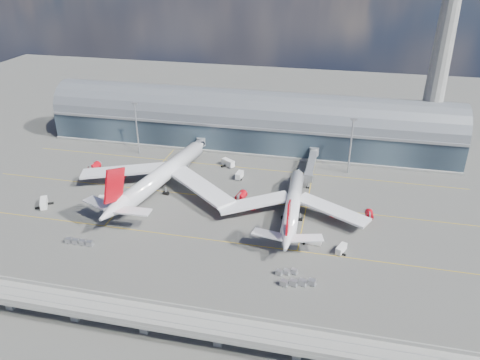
% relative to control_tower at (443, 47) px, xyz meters
% --- Properties ---
extents(ground, '(500.00, 500.00, 0.00)m').
position_rel_control_tower_xyz_m(ground, '(-85.00, -83.00, -51.64)').
color(ground, '#474744').
rests_on(ground, ground).
extents(taxi_lines, '(200.00, 80.12, 0.01)m').
position_rel_control_tower_xyz_m(taxi_lines, '(-85.00, -60.89, -51.63)').
color(taxi_lines, gold).
rests_on(taxi_lines, ground).
extents(terminal, '(200.00, 30.00, 28.00)m').
position_rel_control_tower_xyz_m(terminal, '(-85.00, -5.01, -40.30)').
color(terminal, '#202C36').
rests_on(terminal, ground).
extents(control_tower, '(19.00, 19.00, 103.00)m').
position_rel_control_tower_xyz_m(control_tower, '(0.00, 0.00, 0.00)').
color(control_tower, gray).
rests_on(control_tower, ground).
extents(guideway, '(220.00, 8.50, 7.20)m').
position_rel_control_tower_xyz_m(guideway, '(-85.00, -138.00, -46.34)').
color(guideway, gray).
rests_on(guideway, ground).
extents(floodlight_mast_left, '(3.00, 0.70, 25.70)m').
position_rel_control_tower_xyz_m(floodlight_mast_left, '(-135.00, -28.00, -38.00)').
color(floodlight_mast_left, gray).
rests_on(floodlight_mast_left, ground).
extents(floodlight_mast_right, '(3.00, 0.70, 25.70)m').
position_rel_control_tower_xyz_m(floodlight_mast_right, '(-35.00, -28.00, -38.00)').
color(floodlight_mast_right, gray).
rests_on(floodlight_mast_right, ground).
extents(airliner_left, '(73.30, 77.16, 23.58)m').
position_rel_control_tower_xyz_m(airliner_left, '(-109.96, -62.99, -44.90)').
color(airliner_left, white).
rests_on(airliner_left, ground).
extents(airliner_right, '(58.76, 61.41, 19.49)m').
position_rel_control_tower_xyz_m(airliner_right, '(-54.47, -71.42, -46.58)').
color(airliner_right, white).
rests_on(airliner_right, ground).
extents(jet_bridge_left, '(4.40, 28.00, 7.25)m').
position_rel_control_tower_xyz_m(jet_bridge_left, '(-106.01, -29.88, -46.46)').
color(jet_bridge_left, gray).
rests_on(jet_bridge_left, ground).
extents(jet_bridge_right, '(4.40, 32.00, 7.25)m').
position_rel_control_tower_xyz_m(jet_bridge_right, '(-51.04, -31.82, -46.46)').
color(jet_bridge_right, gray).
rests_on(jet_bridge_right, ground).
extents(service_truck_0, '(5.78, 7.50, 3.02)m').
position_rel_control_tower_xyz_m(service_truck_0, '(-149.46, -85.21, -50.07)').
color(service_truck_0, silver).
rests_on(service_truck_0, ground).
extents(service_truck_1, '(5.52, 3.49, 2.96)m').
position_rel_control_tower_xyz_m(service_truck_1, '(-127.65, -77.07, -50.14)').
color(service_truck_1, silver).
rests_on(service_truck_1, ground).
extents(service_truck_2, '(7.13, 2.64, 2.53)m').
position_rel_control_tower_xyz_m(service_truck_2, '(-45.99, -87.64, -50.32)').
color(service_truck_2, silver).
rests_on(service_truck_2, ground).
extents(service_truck_3, '(3.79, 5.56, 2.51)m').
position_rel_control_tower_xyz_m(service_truck_3, '(-35.90, -90.42, -50.35)').
color(service_truck_3, silver).
rests_on(service_truck_3, ground).
extents(service_truck_4, '(2.96, 5.31, 2.96)m').
position_rel_control_tower_xyz_m(service_truck_4, '(-80.98, -44.26, -50.14)').
color(service_truck_4, silver).
rests_on(service_truck_4, ground).
extents(service_truck_5, '(6.83, 5.84, 3.18)m').
position_rel_control_tower_xyz_m(service_truck_5, '(-88.87, -33.00, -50.01)').
color(service_truck_5, silver).
rests_on(service_truck_5, ground).
extents(cargo_train_0, '(10.36, 1.65, 1.73)m').
position_rel_control_tower_xyz_m(cargo_train_0, '(-122.82, -105.48, -50.74)').
color(cargo_train_0, gray).
rests_on(cargo_train_0, ground).
extents(cargo_train_1, '(6.96, 3.62, 1.54)m').
position_rel_control_tower_xyz_m(cargo_train_1, '(-51.91, -105.93, -50.84)').
color(cargo_train_1, gray).
rests_on(cargo_train_1, ground).
extents(cargo_train_2, '(11.02, 4.47, 1.83)m').
position_rel_control_tower_xyz_m(cargo_train_2, '(-47.92, -110.45, -50.68)').
color(cargo_train_2, gray).
rests_on(cargo_train_2, ground).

